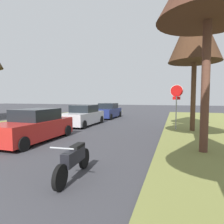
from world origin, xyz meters
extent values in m
cylinder|color=#9EA0A5|center=(4.37, 12.99, 1.15)|extent=(0.07, 0.50, 2.22)
cylinder|color=white|center=(4.37, 13.27, 2.58)|extent=(0.81, 0.18, 0.79)
cylinder|color=red|center=(4.37, 13.27, 2.58)|extent=(0.76, 0.18, 0.75)
cube|color=red|center=(4.37, 13.18, 2.11)|extent=(0.48, 0.07, 0.20)
cylinder|color=brown|center=(5.36, 7.98, 2.50)|extent=(0.31, 0.31, 4.90)
cylinder|color=#4F3423|center=(5.37, 13.09, 2.19)|extent=(0.30, 0.30, 4.28)
cone|color=#3F2718|center=(5.37, 13.09, 6.23)|extent=(3.17, 3.17, 3.79)
cylinder|color=#4F3423|center=(5.49, 13.52, 4.74)|extent=(0.99, 0.41, 0.91)
cylinder|color=#4F3423|center=(4.97, 13.63, 5.07)|extent=(1.24, 0.97, 1.57)
cube|color=red|center=(-2.26, 7.64, 0.59)|extent=(1.83, 4.40, 0.85)
cube|color=black|center=(-2.26, 7.86, 1.29)|extent=(1.61, 2.03, 0.56)
cylinder|color=black|center=(-1.39, 5.99, 0.30)|extent=(0.20, 0.60, 0.60)
cylinder|color=black|center=(-1.39, 9.29, 0.30)|extent=(0.20, 0.60, 0.60)
cylinder|color=black|center=(-3.13, 9.29, 0.30)|extent=(0.20, 0.60, 0.60)
cube|color=#BCBCC1|center=(-2.49, 13.47, 0.59)|extent=(1.83, 4.40, 0.85)
cube|color=black|center=(-2.49, 13.69, 1.29)|extent=(1.61, 2.03, 0.56)
cylinder|color=black|center=(-1.62, 11.82, 0.30)|extent=(0.20, 0.60, 0.60)
cylinder|color=black|center=(-3.36, 11.82, 0.30)|extent=(0.20, 0.60, 0.60)
cylinder|color=black|center=(-1.63, 15.12, 0.30)|extent=(0.20, 0.60, 0.60)
cylinder|color=black|center=(-3.37, 15.12, 0.30)|extent=(0.20, 0.60, 0.60)
cube|color=navy|center=(-2.48, 19.28, 0.59)|extent=(1.83, 4.40, 0.85)
cube|color=black|center=(-2.48, 19.50, 1.29)|extent=(1.61, 2.03, 0.56)
cylinder|color=black|center=(-1.61, 17.63, 0.30)|extent=(0.20, 0.60, 0.60)
cylinder|color=black|center=(-3.35, 17.63, 0.30)|extent=(0.20, 0.60, 0.60)
cylinder|color=black|center=(-1.61, 20.93, 0.30)|extent=(0.20, 0.60, 0.60)
cylinder|color=black|center=(-3.35, 20.93, 0.30)|extent=(0.20, 0.60, 0.60)
cylinder|color=black|center=(1.83, 3.65, 0.30)|extent=(0.14, 0.61, 0.60)
cylinder|color=black|center=(1.72, 5.09, 0.30)|extent=(0.14, 0.61, 0.60)
cube|color=black|center=(1.78, 4.37, 0.58)|extent=(0.31, 1.03, 0.36)
cube|color=black|center=(1.76, 4.62, 0.78)|extent=(0.26, 0.57, 0.12)
cylinder|color=#9EA0A5|center=(1.82, 3.75, 0.95)|extent=(0.60, 0.08, 0.04)
camera|label=1|loc=(4.28, -0.07, 2.11)|focal=31.07mm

